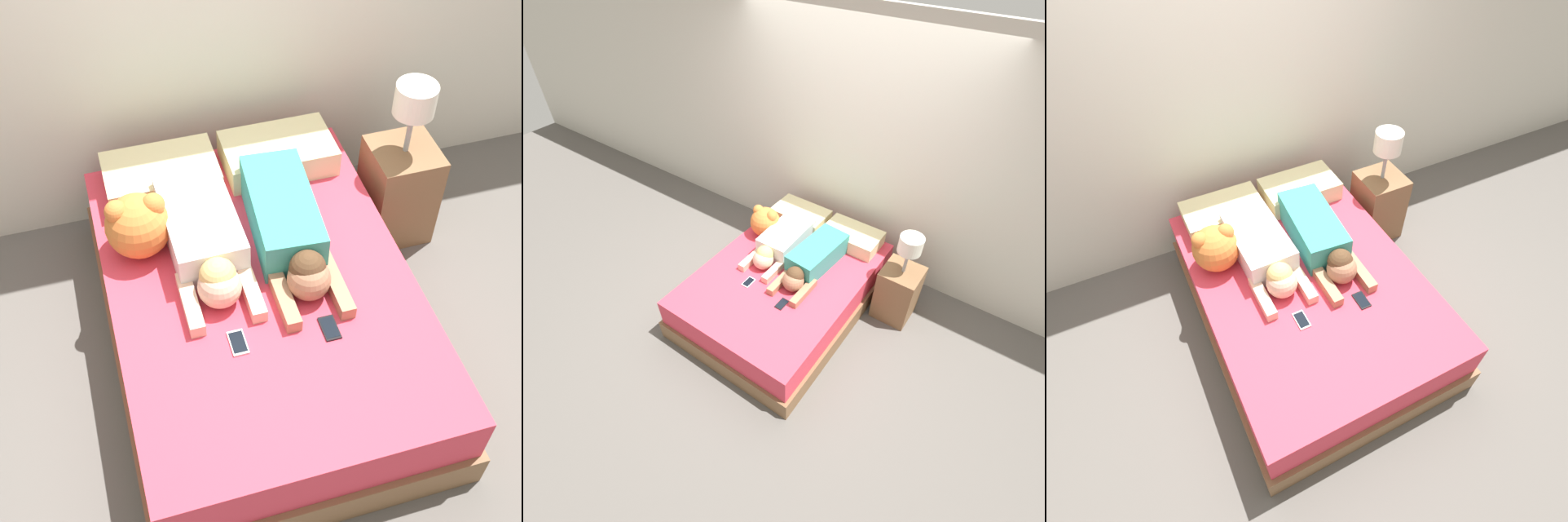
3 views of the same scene
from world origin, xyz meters
TOP-DOWN VIEW (x-y plane):
  - ground_plane at (0.00, 0.00)m, footprint 12.00×12.00m
  - bed at (0.00, 0.00)m, footprint 1.48×2.04m
  - pillow_head_left at (-0.32, 0.78)m, footprint 0.59×0.37m
  - pillow_head_right at (0.32, 0.78)m, footprint 0.59×0.37m
  - person_left at (-0.21, 0.23)m, footprint 0.35×0.88m
  - person_right at (0.19, 0.18)m, footprint 0.35×0.96m
  - cell_phone_left at (-0.19, -0.31)m, footprint 0.07×0.13m
  - cell_phone_right at (0.22, -0.35)m, footprint 0.07×0.13m
  - plush_toy at (-0.50, 0.37)m, footprint 0.32×0.32m
  - nightstand at (0.97, 0.57)m, footprint 0.36×0.36m

SIDE VIEW (x-z plane):
  - ground_plane at x=0.00m, z-range 0.00..0.00m
  - bed at x=0.00m, z-range 0.00..0.48m
  - nightstand at x=0.97m, z-range -0.15..0.86m
  - cell_phone_left at x=-0.19m, z-range 0.49..0.50m
  - cell_phone_right at x=0.22m, z-range 0.49..0.50m
  - pillow_head_left at x=-0.32m, z-range 0.49..0.64m
  - pillow_head_right at x=0.32m, z-range 0.49..0.64m
  - person_left at x=-0.21m, z-range 0.47..0.71m
  - person_right at x=0.19m, z-range 0.48..0.72m
  - plush_toy at x=-0.50m, z-range 0.49..0.82m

